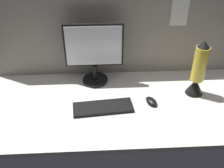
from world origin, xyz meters
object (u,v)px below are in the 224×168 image
at_px(keyboard, 103,107).
at_px(lava_lamp, 198,73).
at_px(mouse, 151,101).
at_px(monitor, 94,51).

height_order(keyboard, lava_lamp, lava_lamp).
height_order(keyboard, mouse, mouse).
relative_size(mouse, lava_lamp, 0.25).
height_order(mouse, lava_lamp, lava_lamp).
bearing_deg(lava_lamp, mouse, -162.48).
xyz_separation_m(monitor, mouse, (0.36, -0.28, -0.22)).
relative_size(keyboard, mouse, 3.85).
bearing_deg(keyboard, monitor, 93.17).
distance_m(monitor, mouse, 0.50).
bearing_deg(monitor, keyboard, -81.48).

